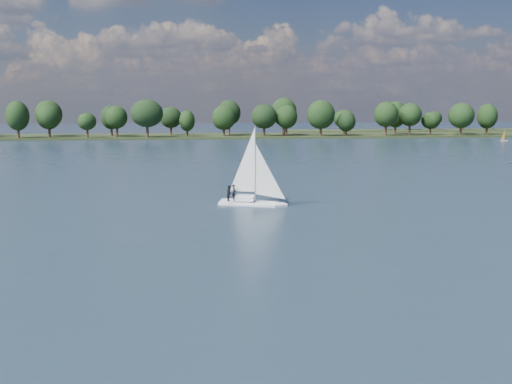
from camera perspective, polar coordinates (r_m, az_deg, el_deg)
ground at (r=122.80m, az=-6.51°, el=3.02°), size 700.00×700.00×0.00m
far_shore at (r=234.55m, az=-6.87°, el=5.49°), size 660.00×40.00×1.50m
far_shore_back at (r=325.38m, az=22.67°, el=5.67°), size 220.00×30.00×1.40m
sailboat at (r=66.30m, az=-0.72°, el=0.98°), size 7.61×4.51×9.68m
dinghy_orange at (r=222.17m, az=23.58°, el=4.95°), size 2.50×1.06×3.94m
treeline at (r=231.09m, az=-10.28°, el=7.40°), size 563.04×74.19×18.80m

